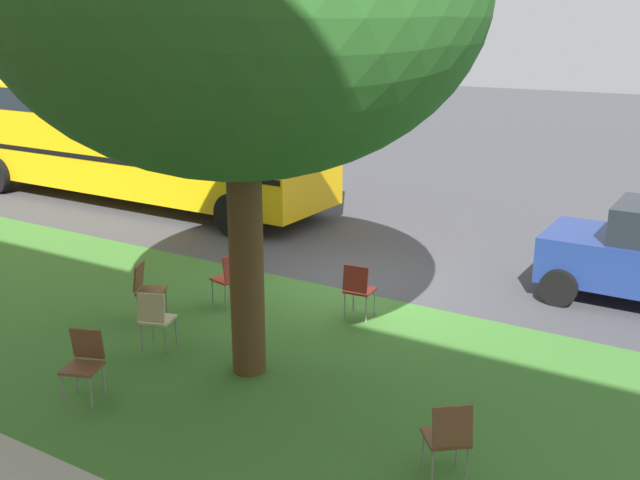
{
  "coord_description": "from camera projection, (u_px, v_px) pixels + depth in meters",
  "views": [
    {
      "loc": [
        -5.81,
        10.5,
        4.42
      ],
      "look_at": [
        0.23,
        0.69,
        0.98
      ],
      "focal_mm": 41.28,
      "sensor_mm": 36.0,
      "label": 1
    }
  ],
  "objects": [
    {
      "name": "school_bus",
      "position": [
        137.0,
        133.0,
        18.26
      ],
      "size": [
        10.4,
        2.8,
        2.88
      ],
      "color": "yellow",
      "rests_on": "ground"
    },
    {
      "name": "chair_4",
      "position": [
        358.0,
        287.0,
        11.25
      ],
      "size": [
        0.46,
        0.46,
        0.88
      ],
      "color": "#B7332D",
      "rests_on": "ground"
    },
    {
      "name": "chair_5",
      "position": [
        230.0,
        275.0,
        11.76
      ],
      "size": [
        0.51,
        0.5,
        0.88
      ],
      "color": "#B7332D",
      "rests_on": "ground"
    },
    {
      "name": "ground",
      "position": [
        352.0,
        287.0,
        12.75
      ],
      "size": [
        80.0,
        80.0,
        0.0
      ],
      "primitive_type": "plane",
      "color": "#424247"
    },
    {
      "name": "chair_2",
      "position": [
        448.0,
        435.0,
        7.23
      ],
      "size": [
        0.58,
        0.59,
        0.88
      ],
      "color": "brown",
      "rests_on": "ground"
    },
    {
      "name": "chair_3",
      "position": [
        84.0,
        359.0,
        8.84
      ],
      "size": [
        0.54,
        0.54,
        0.88
      ],
      "color": "brown",
      "rests_on": "ground"
    },
    {
      "name": "chair_0",
      "position": [
        146.0,
        286.0,
        11.29
      ],
      "size": [
        0.56,
        0.56,
        0.88
      ],
      "color": "brown",
      "rests_on": "ground"
    },
    {
      "name": "grass_verge",
      "position": [
        239.0,
        355.0,
        10.14
      ],
      "size": [
        48.0,
        6.0,
        0.01
      ],
      "primitive_type": "cube",
      "color": "#3D752D",
      "rests_on": "ground"
    },
    {
      "name": "chair_1",
      "position": [
        155.0,
        316.0,
        10.14
      ],
      "size": [
        0.52,
        0.53,
        0.88
      ],
      "color": "beige",
      "rests_on": "ground"
    }
  ]
}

